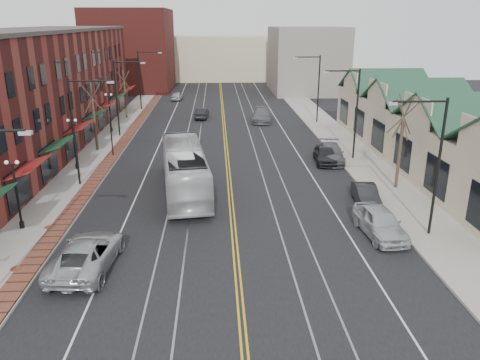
{
  "coord_description": "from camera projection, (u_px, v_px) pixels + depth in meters",
  "views": [
    {
      "loc": [
        -0.95,
        -18.51,
        12.08
      ],
      "look_at": [
        0.57,
        10.87,
        2.0
      ],
      "focal_mm": 35.0,
      "sensor_mm": 36.0,
      "label": 1
    }
  ],
  "objects": [
    {
      "name": "parked_car_d",
      "position": [
        325.0,
        155.0,
        41.49
      ],
      "size": [
        2.21,
        4.66,
        1.54
      ],
      "primitive_type": "imported",
      "rotation": [
        0.0,
        0.0,
        -0.09
      ],
      "color": "black",
      "rests_on": "ground"
    },
    {
      "name": "distant_car_far",
      "position": [
        177.0,
        96.0,
        74.29
      ],
      "size": [
        1.99,
        4.05,
        1.33
      ],
      "primitive_type": "imported",
      "rotation": [
        0.0,
        0.0,
        3.03
      ],
      "color": "#ACADB3",
      "rests_on": "ground"
    },
    {
      "name": "tree_left_far",
      "position": [
        125.0,
        93.0,
        59.46
      ],
      "size": [
        1.66,
        1.28,
        6.02
      ],
      "color": "#382B21",
      "rests_on": "sidewalk_left"
    },
    {
      "name": "backdrop_left",
      "position": [
        132.0,
        50.0,
        84.53
      ],
      "size": [
        14.0,
        18.0,
        14.0
      ],
      "primitive_type": "cube",
      "color": "maroon",
      "rests_on": "ground"
    },
    {
      "name": "tree_left_near",
      "position": [
        94.0,
        116.0,
        44.26
      ],
      "size": [
        1.78,
        1.37,
        6.48
      ],
      "color": "#382B21",
      "rests_on": "sidewalk_left"
    },
    {
      "name": "sidewalk_left",
      "position": [
        87.0,
        169.0,
        39.73
      ],
      "size": [
        4.0,
        120.0,
        0.15
      ],
      "primitive_type": "cube",
      "color": "gray",
      "rests_on": "ground"
    },
    {
      "name": "backdrop_right",
      "position": [
        306.0,
        60.0,
        81.81
      ],
      "size": [
        12.0,
        16.0,
        11.0
      ],
      "primitive_type": "cube",
      "color": "slate",
      "rests_on": "ground"
    },
    {
      "name": "traffic_signal",
      "position": [
        111.0,
        132.0,
        42.84
      ],
      "size": [
        0.18,
        0.15,
        3.8
      ],
      "color": "black",
      "rests_on": "sidewalk_left"
    },
    {
      "name": "streetlight_l_2",
      "position": [
        120.0,
        90.0,
        49.51
      ],
      "size": [
        3.33,
        0.25,
        8.0
      ],
      "color": "black",
      "rests_on": "sidewalk_left"
    },
    {
      "name": "sidewalk_right",
      "position": [
        365.0,
        165.0,
        40.91
      ],
      "size": [
        4.0,
        120.0,
        0.15
      ],
      "primitive_type": "cube",
      "color": "gray",
      "rests_on": "ground"
    },
    {
      "name": "parked_suv",
      "position": [
        87.0,
        254.0,
        23.77
      ],
      "size": [
        3.15,
        6.11,
        1.65
      ],
      "primitive_type": "imported",
      "rotation": [
        0.0,
        0.0,
        3.07
      ],
      "color": "#B0B2B7",
      "rests_on": "ground"
    },
    {
      "name": "streetlight_r_1",
      "position": [
        352.0,
        105.0,
        41.15
      ],
      "size": [
        3.33,
        0.25,
        8.0
      ],
      "color": "black",
      "rests_on": "sidewalk_right"
    },
    {
      "name": "backdrop_mid",
      "position": [
        220.0,
        57.0,
        100.3
      ],
      "size": [
        22.0,
        14.0,
        9.0
      ],
      "primitive_type": "cube",
      "color": "#BEB292",
      "rests_on": "ground"
    },
    {
      "name": "parked_car_a",
      "position": [
        380.0,
        222.0,
        27.44
      ],
      "size": [
        2.37,
        5.07,
        1.68
      ],
      "primitive_type": "imported",
      "rotation": [
        0.0,
        0.0,
        0.08
      ],
      "color": "#B5B9BD",
      "rests_on": "ground"
    },
    {
      "name": "transit_bus",
      "position": [
        184.0,
        169.0,
        34.27
      ],
      "size": [
        4.37,
        12.59,
        3.44
      ],
      "primitive_type": "imported",
      "rotation": [
        0.0,
        0.0,
        3.26
      ],
      "color": "silver",
      "rests_on": "ground"
    },
    {
      "name": "tree_right_mid",
      "position": [
        401.0,
        141.0,
        34.07
      ],
      "size": [
        1.9,
        1.46,
        6.93
      ],
      "color": "#382B21",
      "rests_on": "sidewalk_right"
    },
    {
      "name": "streetlight_r_0",
      "position": [
        432.0,
        154.0,
        26.03
      ],
      "size": [
        3.33,
        0.25,
        8.0
      ],
      "color": "black",
      "rests_on": "sidewalk_right"
    },
    {
      "name": "lamppost_l_2",
      "position": [
        75.0,
        145.0,
        39.01
      ],
      "size": [
        0.84,
        0.28,
        4.27
      ],
      "color": "black",
      "rests_on": "sidewalk_left"
    },
    {
      "name": "building_left",
      "position": [
        25.0,
        93.0,
        44.25
      ],
      "size": [
        10.0,
        50.0,
        11.0
      ],
      "primitive_type": "cube",
      "color": "maroon",
      "rests_on": "ground"
    },
    {
      "name": "lamppost_l_3",
      "position": [
        110.0,
        113.0,
        52.23
      ],
      "size": [
        0.84,
        0.28,
        4.27
      ],
      "color": "black",
      "rests_on": "sidewalk_left"
    },
    {
      "name": "parked_car_b",
      "position": [
        366.0,
        195.0,
        32.25
      ],
      "size": [
        1.76,
        4.13,
        1.32
      ],
      "primitive_type": "imported",
      "rotation": [
        0.0,
        0.0,
        -0.09
      ],
      "color": "black",
      "rests_on": "ground"
    },
    {
      "name": "lamppost_l_1",
      "position": [
        17.0,
        196.0,
        27.67
      ],
      "size": [
        0.84,
        0.28,
        4.27
      ],
      "color": "black",
      "rests_on": "sidewalk_left"
    },
    {
      "name": "manhole_far",
      "position": [
        49.0,
        227.0,
        28.41
      ],
      "size": [
        0.6,
        0.6,
        0.02
      ],
      "primitive_type": "cylinder",
      "color": "#592D19",
      "rests_on": "sidewalk_left"
    },
    {
      "name": "building_right",
      "position": [
        435.0,
        139.0,
        40.48
      ],
      "size": [
        8.0,
        36.0,
        4.6
      ],
      "primitive_type": "cube",
      "color": "#BEB292",
      "rests_on": "ground"
    },
    {
      "name": "parked_car_c",
      "position": [
        331.0,
        153.0,
        41.94
      ],
      "size": [
        2.83,
        5.53,
        1.54
      ],
      "primitive_type": "imported",
      "rotation": [
        0.0,
        0.0,
        -0.13
      ],
      "color": "#595A60",
      "rests_on": "ground"
    },
    {
      "name": "distant_car_right",
      "position": [
        262.0,
        115.0,
        58.5
      ],
      "size": [
        2.99,
        5.82,
        1.61
      ],
      "primitive_type": "imported",
      "rotation": [
        0.0,
        0.0,
        -0.13
      ],
      "color": "slate",
      "rests_on": "ground"
    },
    {
      "name": "ground",
      "position": [
        240.0,
        298.0,
        21.45
      ],
      "size": [
        160.0,
        160.0,
        0.0
      ],
      "primitive_type": "plane",
      "color": "black",
      "rests_on": "ground"
    },
    {
      "name": "streetlight_r_2",
      "position": [
        315.0,
        82.0,
        56.26
      ],
      "size": [
        3.33,
        0.25,
        8.0
      ],
      "color": "black",
      "rests_on": "sidewalk_right"
    },
    {
      "name": "streetlight_l_1",
      "position": [
        79.0,
        121.0,
        34.4
      ],
      "size": [
        3.33,
        0.25,
        8.0
      ],
      "color": "black",
      "rests_on": "sidewalk_left"
    },
    {
      "name": "distant_car_left",
      "position": [
        202.0,
        113.0,
        60.44
      ],
      "size": [
        1.83,
        4.26,
        1.36
      ],
      "primitive_type": "imported",
      "rotation": [
        0.0,
        0.0,
        3.05
      ],
      "color": "black",
      "rests_on": "ground"
    },
    {
      "name": "manhole_mid",
      "position": [
        16.0,
        268.0,
        23.68
      ],
      "size": [
        0.6,
        0.6,
        0.02
      ],
      "primitive_type": "cylinder",
      "color": "#592D19",
      "rests_on": "sidewalk_left"
    },
    {
      "name": "streetlight_l_3",
      "position": [
        142.0,
        74.0,
        64.63
      ],
      "size": [
        3.33,
        0.25,
        8.0
      ],
      "color": "black",
      "rests_on": "sidewalk_left"
    }
  ]
}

